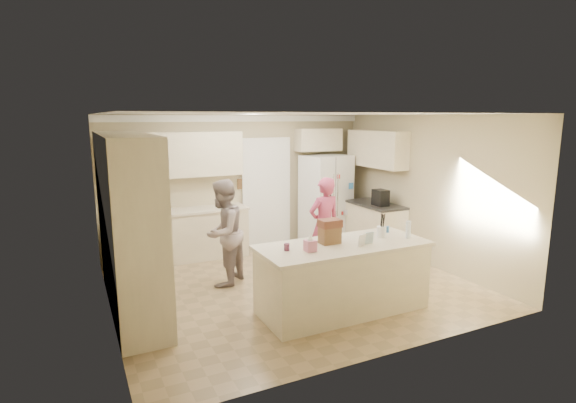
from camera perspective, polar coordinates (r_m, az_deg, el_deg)
name	(u,v)px	position (r m, az deg, el deg)	size (l,w,h in m)	color
floor	(292,286)	(7.05, 0.53, -10.66)	(5.20, 4.60, 0.02)	#937953
ceiling	(292,113)	(6.57, 0.56, 11.15)	(5.20, 4.60, 0.02)	white
wall_back	(239,183)	(8.79, -6.21, 2.40)	(5.20, 0.02, 2.60)	#BCAF88
wall_front	(392,240)	(4.79, 13.04, -4.82)	(5.20, 0.02, 2.60)	#BCAF88
wall_left	(104,220)	(6.02, -22.31, -2.19)	(0.02, 4.60, 2.60)	#BCAF88
wall_right	(426,190)	(8.18, 17.14, 1.37)	(0.02, 4.60, 2.60)	#BCAF88
crown_back	(239,118)	(8.65, -6.26, 10.45)	(5.20, 0.08, 0.12)	white
pantry_bank	(129,224)	(6.26, -19.53, -2.69)	(0.60, 2.60, 2.35)	beige
back_base_cab	(186,236)	(8.35, -12.82, -4.28)	(2.20, 0.60, 0.88)	beige
back_countertop	(185,211)	(8.23, -12.93, -1.20)	(2.24, 0.63, 0.04)	beige
back_upper_cab	(181,155)	(8.22, -13.44, 5.81)	(2.20, 0.35, 0.80)	beige
doorway_opening	(266,193)	(9.00, -2.81, 1.03)	(0.90, 0.06, 2.10)	black
doorway_casing	(267,194)	(8.96, -2.73, 1.00)	(1.02, 0.03, 2.22)	white
wall_frame_upper	(241,170)	(8.72, -6.03, 4.00)	(0.15, 0.02, 0.20)	brown
wall_frame_lower	(241,184)	(8.76, -5.99, 2.25)	(0.15, 0.02, 0.20)	brown
refrigerator	(326,200)	(9.18, 4.82, 0.25)	(0.90, 0.70, 1.80)	white
fridge_seam	(335,202)	(8.88, 5.99, -0.12)	(0.01, 0.02, 1.78)	gray
fridge_dispenser	(326,191)	(8.72, 4.83, 1.36)	(0.22, 0.03, 0.35)	black
fridge_handle_l	(333,195)	(8.82, 5.78, 0.79)	(0.02, 0.02, 0.85)	silver
fridge_handle_r	(338,195)	(8.87, 6.33, 0.84)	(0.02, 0.02, 0.85)	silver
over_fridge_cab	(318,140)	(9.23, 3.86, 7.83)	(0.95, 0.35, 0.45)	beige
right_base_cab	(375,228)	(8.90, 10.98, -3.28)	(0.60, 1.20, 0.88)	beige
right_countertop	(375,204)	(8.79, 11.04, -0.37)	(0.63, 1.24, 0.04)	#2D2B28
right_upper_cab	(377,149)	(8.90, 11.20, 6.57)	(0.35, 1.50, 0.70)	beige
coffee_maker	(380,198)	(8.58, 11.67, 0.49)	(0.22, 0.28, 0.30)	black
island_base	(343,279)	(6.09, 6.94, -9.73)	(2.20, 0.90, 0.88)	beige
island_top	(343,246)	(5.95, 7.04, -5.57)	(2.28, 0.96, 0.05)	beige
utensil_crock	(381,232)	(6.33, 11.77, -3.79)	(0.13, 0.13, 0.15)	white
tissue_box	(310,246)	(5.57, 2.84, -5.63)	(0.13, 0.13, 0.14)	#CB708D
tissue_plume	(310,237)	(5.54, 2.86, -4.53)	(0.08, 0.08, 0.08)	white
dollhouse_body	(330,235)	(5.92, 5.32, -4.27)	(0.26, 0.18, 0.22)	brown
dollhouse_roof	(330,223)	(5.88, 5.35, -2.76)	(0.28, 0.20, 0.10)	#592D1E
jam_jar	(287,247)	(5.59, -0.16, -5.81)	(0.07, 0.07, 0.09)	#59263F
greeting_card_a	(362,240)	(5.84, 9.37, -4.87)	(0.12, 0.01, 0.16)	white
greeting_card_b	(369,238)	(5.97, 10.27, -4.57)	(0.12, 0.01, 0.16)	silver
water_bottle	(408,230)	(6.35, 15.03, -3.45)	(0.07, 0.07, 0.24)	silver
shaker_salt	(383,230)	(6.57, 12.03, -3.54)	(0.05, 0.05, 0.09)	#306497
shaker_pepper	(387,229)	(6.61, 12.51, -3.47)	(0.05, 0.05, 0.09)	#306497
teen_boy	(223,233)	(6.94, -8.25, -3.94)	(0.80, 0.62, 1.64)	gray
teen_girl	(324,225)	(7.49, 4.62, -2.95)	(0.58, 0.38, 1.59)	#AA3F69
fridge_magnets	(335,203)	(8.88, 6.01, -0.13)	(0.76, 0.02, 1.44)	tan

